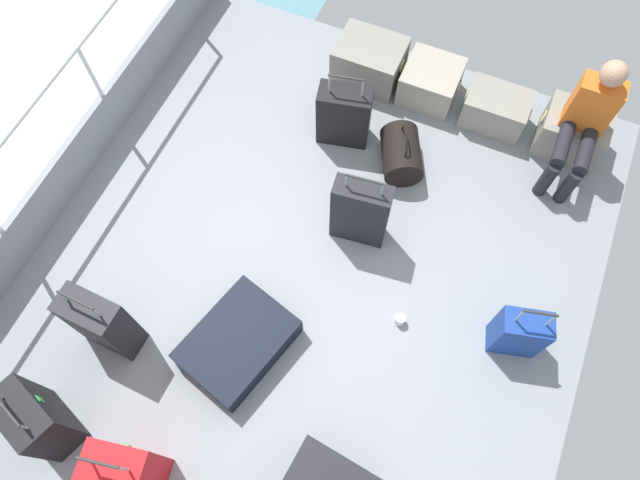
{
  "coord_description": "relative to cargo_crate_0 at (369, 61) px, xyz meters",
  "views": [
    {
      "loc": [
        0.77,
        -1.47,
        4.33
      ],
      "look_at": [
        0.02,
        0.27,
        0.25
      ],
      "focal_mm": 32.3,
      "sensor_mm": 36.0,
      "label": 1
    }
  ],
  "objects": [
    {
      "name": "ground_plane",
      "position": [
        0.3,
        -2.15,
        -0.23
      ],
      "size": [
        4.4,
        5.2,
        0.06
      ],
      "primitive_type": "cube",
      "color": "gray"
    },
    {
      "name": "gunwale_port",
      "position": [
        -1.87,
        -2.15,
        0.03
      ],
      "size": [
        0.06,
        5.2,
        0.45
      ],
      "primitive_type": "cube",
      "color": "gray",
      "rests_on": "ground_plane"
    },
    {
      "name": "railing_port",
      "position": [
        -1.87,
        -2.15,
        0.58
      ],
      "size": [
        0.04,
        4.2,
        1.02
      ],
      "color": "silver",
      "rests_on": "ground_plane"
    },
    {
      "name": "cargo_crate_0",
      "position": [
        0.0,
        0.0,
        0.0
      ],
      "size": [
        0.64,
        0.48,
        0.39
      ],
      "color": "gray",
      "rests_on": "ground_plane"
    },
    {
      "name": "cargo_crate_1",
      "position": [
        0.6,
        0.01,
        -0.03
      ],
      "size": [
        0.53,
        0.49,
        0.34
      ],
      "color": "#9E9989",
      "rests_on": "ground_plane"
    },
    {
      "name": "cargo_crate_2",
      "position": [
        1.23,
        -0.05,
        -0.03
      ],
      "size": [
        0.58,
        0.39,
        0.34
      ],
      "color": "gray",
      "rests_on": "ground_plane"
    },
    {
      "name": "cargo_crate_3",
      "position": [
        1.91,
        -0.05,
        0.0
      ],
      "size": [
        0.58,
        0.45,
        0.4
      ],
      "color": "gray",
      "rests_on": "ground_plane"
    },
    {
      "name": "passenger_seated",
      "position": [
        1.91,
        -0.23,
        0.38
      ],
      "size": [
        0.34,
        0.66,
        1.1
      ],
      "color": "orange",
      "rests_on": "ground_plane"
    },
    {
      "name": "suitcase_0",
      "position": [
        -0.16,
        -3.91,
        0.14
      ],
      "size": [
        0.43,
        0.32,
        0.9
      ],
      "color": "red",
      "rests_on": "ground_plane"
    },
    {
      "name": "suitcase_1",
      "position": [
        -0.88,
        -3.89,
        0.12
      ],
      "size": [
        0.51,
        0.4,
        0.77
      ],
      "color": "black",
      "rests_on": "ground_plane"
    },
    {
      "name": "suitcase_2",
      "position": [
        0.53,
        -1.59,
        0.16
      ],
      "size": [
        0.46,
        0.23,
        0.86
      ],
      "color": "black",
      "rests_on": "ground_plane"
    },
    {
      "name": "suitcase_3",
      "position": [
        -0.84,
        -3.14,
        0.15
      ],
      "size": [
        0.44,
        0.24,
        0.86
      ],
      "color": "black",
      "rests_on": "ground_plane"
    },
    {
      "name": "suitcase_5",
      "position": [
        0.06,
        -2.84,
        -0.08
      ],
      "size": [
        0.79,
        0.93,
        0.23
      ],
      "color": "black",
      "rests_on": "ground_plane"
    },
    {
      "name": "suitcase_6",
      "position": [
        1.94,
        -2.0,
        0.06
      ],
      "size": [
        0.39,
        0.28,
        0.73
      ],
      "color": "navy",
      "rests_on": "ground_plane"
    },
    {
      "name": "suitcase_7",
      "position": [
        0.04,
        -0.74,
        0.1
      ],
      "size": [
        0.49,
        0.33,
        0.79
      ],
      "color": "black",
      "rests_on": "ground_plane"
    },
    {
      "name": "duffel_bag",
      "position": [
        0.62,
        -0.82,
        -0.03
      ],
      "size": [
        0.5,
        0.57,
        0.48
      ],
      "color": "black",
      "rests_on": "ground_plane"
    },
    {
      "name": "paper_cup",
      "position": [
        1.11,
        -2.17,
        -0.15
      ],
      "size": [
        0.08,
        0.08,
        0.1
      ],
      "primitive_type": "cylinder",
      "color": "white",
      "rests_on": "ground_plane"
    }
  ]
}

